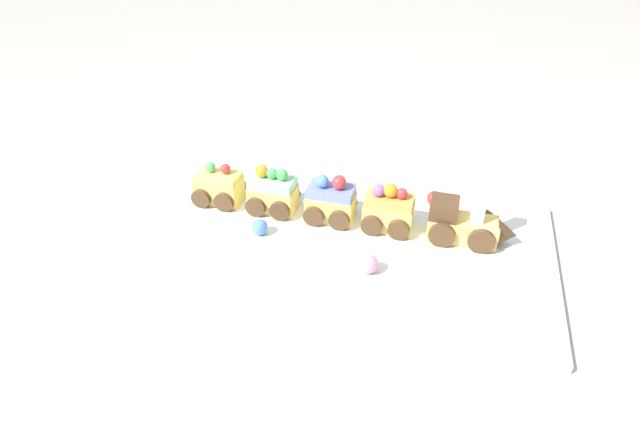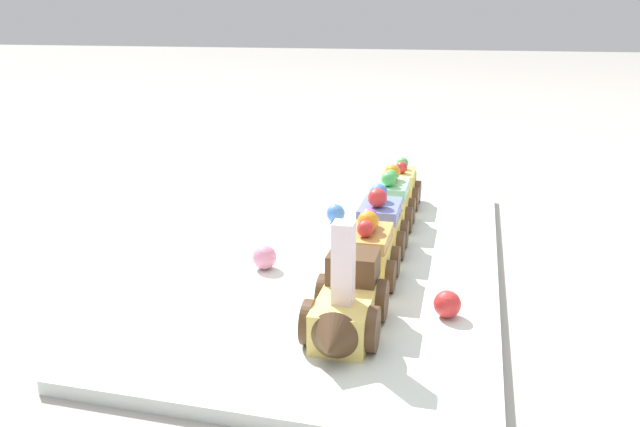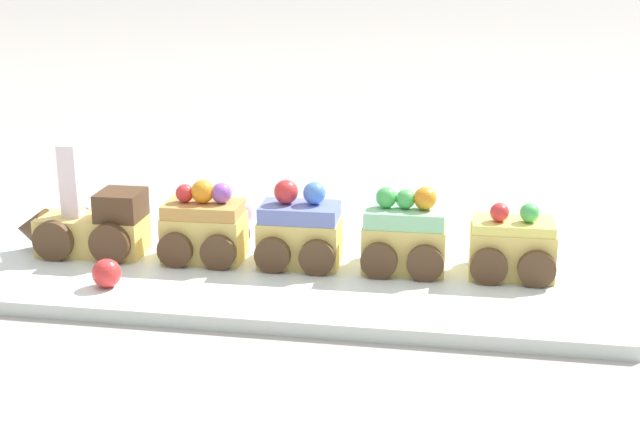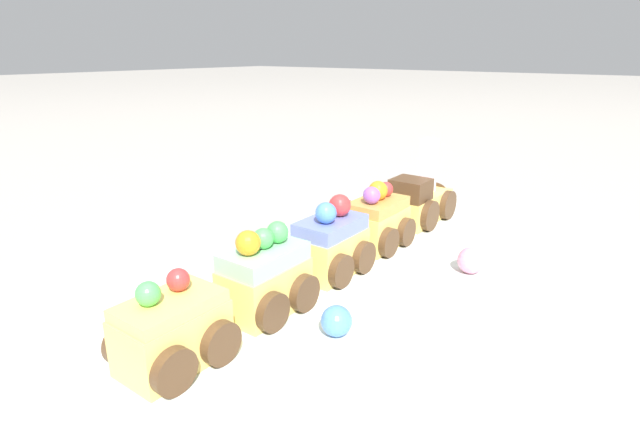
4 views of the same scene
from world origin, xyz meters
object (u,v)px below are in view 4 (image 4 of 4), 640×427
Objects in this scene: gumball_pink at (471,260)px; cake_car_mint at (265,279)px; cake_car_caramel at (377,222)px; cake_car_lemon at (172,332)px; cake_train_locomotive at (422,200)px; gumball_blue at (336,321)px; cake_car_blueberry at (331,245)px; gumball_red at (346,208)px.

cake_car_mint is at bearing 148.67° from gumball_pink.
cake_car_caramel reaches higher than cake_car_lemon.
cake_train_locomotive is 5.13× the size of gumball_blue.
cake_car_mint is 3.13× the size of gumball_blue.
cake_train_locomotive is at bearing 0.02° from cake_car_caramel.
cake_train_locomotive is 1.62× the size of cake_car_blueberry.
cake_car_mint is 2.91× the size of gumball_pink.
cake_car_mint reaches higher than gumball_pink.
cake_car_caramel is 0.98× the size of cake_car_mint.
cake_car_caramel is 0.19m from gumball_blue.
cake_car_caramel is at bearing -126.03° from gumball_red.
gumball_red is (0.34, 0.09, -0.01)m from cake_car_lemon.
cake_train_locomotive is at bearing -0.03° from cake_car_lemon.
cake_train_locomotive is 1.64× the size of cake_car_mint.
gumball_pink is at bearing -32.26° from cake_car_mint.
cake_train_locomotive is at bearing 43.36° from gumball_pink.
cake_car_blueberry and cake_car_mint have the same top height.
cake_car_mint reaches higher than gumball_blue.
gumball_red is at bearing 33.24° from gumball_blue.
gumball_blue is at bearing -158.67° from cake_car_caramel.
gumball_red is 0.21m from gumball_pink.
cake_car_blueberry is at bearing 127.31° from gumball_pink.
cake_train_locomotive reaches higher than cake_car_lemon.
cake_train_locomotive reaches higher than gumball_blue.
cake_car_caramel is 3.03× the size of gumball_red.
cake_train_locomotive reaches higher than cake_car_blueberry.
gumball_blue is (-0.24, -0.16, -0.00)m from gumball_red.
cake_car_caramel is at bearing -179.98° from cake_train_locomotive.
gumball_red and gumball_blue have the same top height.
gumball_pink is (0.27, -0.11, -0.01)m from cake_car_lemon.
cake_car_blueberry is at bearing -179.94° from cake_train_locomotive.
gumball_blue is (0.10, -0.07, -0.01)m from cake_car_lemon.
cake_car_mint is 0.07m from gumball_blue.
cake_train_locomotive is 0.30m from cake_car_mint.
gumball_pink reaches higher than gumball_red.
gumball_pink is (-0.12, -0.11, -0.01)m from cake_train_locomotive.
gumball_red is (0.24, 0.09, -0.02)m from cake_car_mint.
cake_car_mint is at bearing -160.47° from gumball_red.
cake_car_blueberry is 0.14m from gumball_pink.
cake_car_blueberry is (-0.09, -0.00, 0.00)m from cake_car_caramel.
cake_car_blueberry reaches higher than cake_car_caramel.
cake_car_caramel is at bearing 0.11° from cake_car_blueberry.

